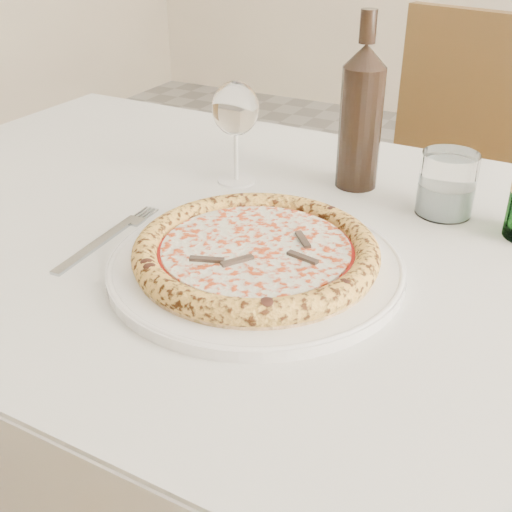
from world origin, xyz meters
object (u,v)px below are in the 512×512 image
Objects in this scene: plate at (256,264)px; wine_glass at (236,112)px; tumbler at (446,188)px; chair_far at (453,193)px; pizza at (256,251)px; dining_table at (289,293)px; wine_bottle at (361,116)px.

plate is 0.30m from wine_glass.
chair_far is at bearing 98.47° from tumbler.
pizza is at bearing -94.63° from chair_far.
dining_table is at bearing -39.97° from wine_glass.
chair_far is at bearing 85.37° from plate.
chair_far reaches higher than tumbler.
dining_table is at bearing -133.61° from tumbler.
wine_bottle is (-0.06, -0.57, 0.33)m from chair_far.
wine_glass is (-0.16, 0.23, 0.10)m from plate.
pizza is (-0.00, 0.00, 0.02)m from plate.
pizza is (-0.00, -0.10, 0.12)m from dining_table.
plate is 4.01× the size of tumbler.
dining_table is 4.05× the size of plate.
plate is (-0.07, -0.88, 0.23)m from chair_far.
pizza is 0.31m from tumbler.
chair_far is 0.66m from wine_bottle.
wine_glass is at bearing 124.17° from plate.
tumbler is 0.17m from wine_bottle.
wine_bottle is at bearing 23.40° from wine_glass.
wine_glass is (-0.23, -0.64, 0.34)m from chair_far.
plate is 1.21× the size of pizza.
pizza is 0.32m from wine_bottle.
wine_bottle is at bearing -95.61° from chair_far.
pizza reaches higher than dining_table.
dining_table is 0.15m from pizza.
plate is at bearing -120.92° from tumbler.
pizza is 0.29m from wine_glass.
wine_glass is at bearing -156.60° from wine_bottle.
pizza is 1.86× the size of wine_glass.
wine_glass is (-0.16, 0.23, 0.09)m from pizza.
plate is 0.32m from tumbler.
wine_bottle is (0.17, 0.07, -0.00)m from wine_glass.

